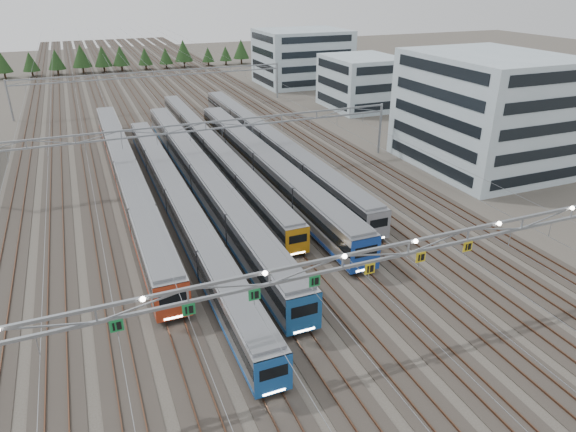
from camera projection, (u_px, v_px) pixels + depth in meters
name	position (u px, v px, depth m)	size (l,w,h in m)	color
ground	(338.00, 343.00, 39.84)	(400.00, 400.00, 0.00)	#47423A
track_bed	(146.00, 89.00, 123.01)	(54.00, 260.00, 5.42)	#2D2823
train_a	(126.00, 173.00, 68.23)	(2.98, 65.20, 3.88)	black
train_b	(177.00, 201.00, 60.17)	(2.73, 63.55, 3.56)	black
train_c	(202.00, 176.00, 66.95)	(3.03, 65.86, 3.95)	black
train_d	(212.00, 148.00, 78.73)	(2.63, 66.70, 3.42)	black
train_e	(264.00, 164.00, 70.86)	(3.17, 55.57, 4.13)	black
train_f	(269.00, 142.00, 81.00)	(2.92, 65.71, 3.81)	black
gantry_near	(343.00, 265.00, 36.73)	(56.36, 0.61, 8.08)	gray
gantry_mid	(206.00, 132.00, 70.66)	(56.36, 0.36, 8.00)	gray
gantry_far	(154.00, 78.00, 108.37)	(56.36, 0.36, 8.00)	gray
depot_bldg_south	(485.00, 112.00, 74.21)	(18.00, 22.00, 16.24)	#A0B6BF
depot_bldg_mid	(362.00, 82.00, 109.86)	(14.00, 16.00, 10.75)	#A0B6BF
depot_bldg_north	(302.00, 57.00, 133.82)	(22.00, 18.00, 13.67)	#A0B6BF
treeline	(134.00, 56.00, 154.51)	(100.10, 5.60, 7.02)	#332114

